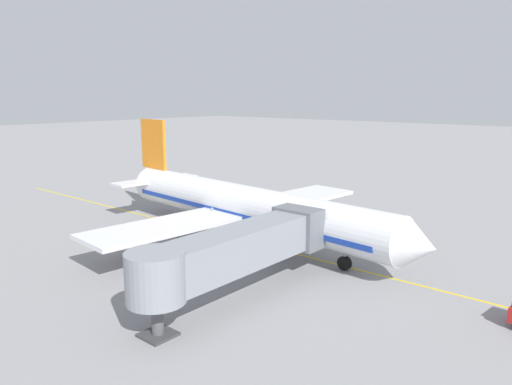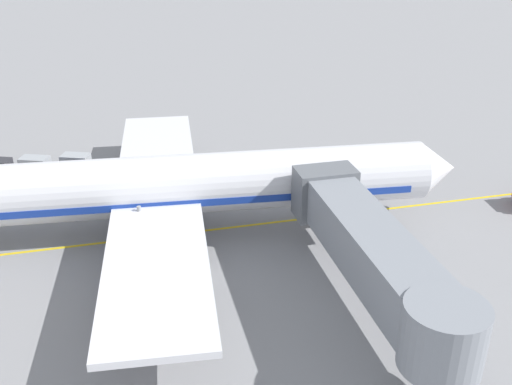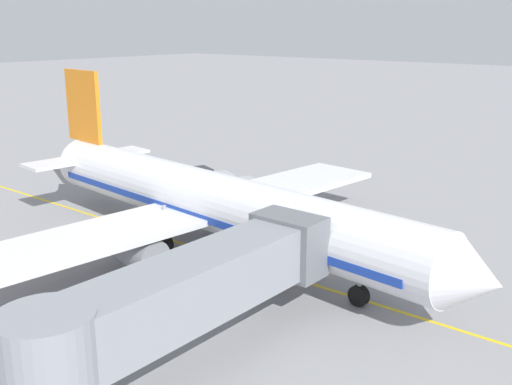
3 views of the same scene
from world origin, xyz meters
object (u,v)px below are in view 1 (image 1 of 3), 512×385
baggage_cart_front (267,201)px  baggage_cart_third_in_train (234,194)px  baggage_tug_lead (255,205)px  baggage_cart_second_in_train (249,197)px  ground_crew_wing_walker (304,213)px  parked_airliner (243,206)px  jet_bridge (235,250)px

baggage_cart_front → baggage_cart_third_in_train: same height
baggage_tug_lead → baggage_cart_front: size_ratio=0.89×
baggage_cart_second_in_train → ground_crew_wing_walker: ground_crew_wing_walker is taller
baggage_cart_second_in_train → ground_crew_wing_walker: (2.30, 9.77, 0.00)m
baggage_cart_front → ground_crew_wing_walker: ground_crew_wing_walker is taller
parked_airliner → baggage_cart_second_in_train: bearing=-141.0°
parked_airliner → baggage_tug_lead: parked_airliner is taller
jet_bridge → baggage_tug_lead: 25.18m
baggage_cart_third_in_train → ground_crew_wing_walker: 12.80m
jet_bridge → baggage_cart_third_in_train: (-22.17, -20.73, -2.51)m
jet_bridge → baggage_cart_second_in_train: size_ratio=5.45×
baggage_tug_lead → ground_crew_wing_walker: bearing=87.7°
jet_bridge → baggage_cart_front: (-21.71, -14.92, -2.51)m
baggage_tug_lead → baggage_cart_second_in_train: (-2.01, -2.76, 0.24)m
parked_airliner → baggage_tug_lead: 11.47m
jet_bridge → baggage_cart_second_in_train: (-21.91, -17.95, -2.51)m
parked_airliner → jet_bridge: (10.67, 8.84, 0.27)m
parked_airliner → baggage_cart_front: size_ratio=12.66×
parked_airliner → baggage_tug_lead: bearing=-145.5°
parked_airliner → jet_bridge: size_ratio=2.32×
baggage_cart_front → baggage_cart_second_in_train: (-0.20, -3.03, 0.00)m
parked_airliner → baggage_tug_lead: size_ratio=14.28×
baggage_tug_lead → baggage_cart_second_in_train: bearing=-126.1°
baggage_cart_third_in_train → ground_crew_wing_walker: size_ratio=1.75×
parked_airliner → baggage_cart_third_in_train: size_ratio=12.66×
ground_crew_wing_walker → baggage_cart_second_in_train: bearing=-103.2°
ground_crew_wing_walker → baggage_cart_third_in_train: bearing=-101.5°
baggage_tug_lead → baggage_cart_front: bearing=171.6°
jet_bridge → baggage_cart_third_in_train: jet_bridge is taller
baggage_cart_front → baggage_cart_second_in_train: size_ratio=1.00×
baggage_tug_lead → baggage_cart_second_in_train: size_ratio=0.89×
jet_bridge → baggage_cart_third_in_train: size_ratio=5.45×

